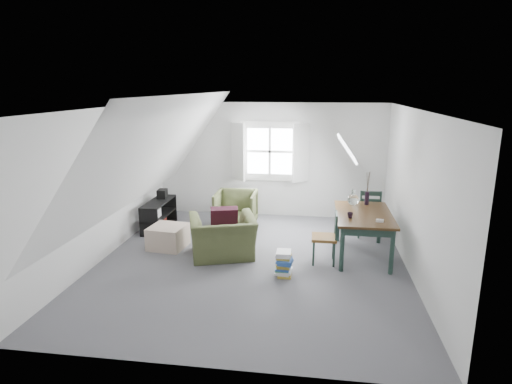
# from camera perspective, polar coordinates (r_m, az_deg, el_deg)

# --- Properties ---
(floor) EXTENTS (5.50, 5.50, 0.00)m
(floor) POSITION_cam_1_polar(r_m,az_deg,el_deg) (7.16, -0.64, -9.39)
(floor) COLOR #545459
(floor) RESTS_ON ground
(ceiling) EXTENTS (5.50, 5.50, 0.00)m
(ceiling) POSITION_cam_1_polar(r_m,az_deg,el_deg) (6.58, -0.70, 11.01)
(ceiling) COLOR white
(ceiling) RESTS_ON wall_back
(wall_back) EXTENTS (5.00, 0.00, 5.00)m
(wall_back) POSITION_cam_1_polar(r_m,az_deg,el_deg) (9.44, 1.87, 4.26)
(wall_back) COLOR silver
(wall_back) RESTS_ON ground
(wall_front) EXTENTS (5.00, 0.00, 5.00)m
(wall_front) POSITION_cam_1_polar(r_m,az_deg,el_deg) (4.19, -6.43, -8.41)
(wall_front) COLOR silver
(wall_front) RESTS_ON ground
(wall_left) EXTENTS (0.00, 5.50, 5.50)m
(wall_left) POSITION_cam_1_polar(r_m,az_deg,el_deg) (7.55, -19.77, 0.98)
(wall_left) COLOR silver
(wall_left) RESTS_ON ground
(wall_right) EXTENTS (0.00, 5.50, 5.50)m
(wall_right) POSITION_cam_1_polar(r_m,az_deg,el_deg) (6.86, 20.46, -0.34)
(wall_right) COLOR silver
(wall_right) RESTS_ON ground
(slope_left) EXTENTS (3.19, 5.50, 4.48)m
(slope_left) POSITION_cam_1_polar(r_m,az_deg,el_deg) (7.06, -13.25, 4.92)
(slope_left) COLOR white
(slope_left) RESTS_ON wall_left
(slope_right) EXTENTS (3.19, 5.50, 4.48)m
(slope_right) POSITION_cam_1_polar(r_m,az_deg,el_deg) (6.61, 12.77, 4.35)
(slope_right) COLOR white
(slope_right) RESTS_ON wall_right
(dormer_window) EXTENTS (1.71, 0.35, 1.30)m
(dormer_window) POSITION_cam_1_polar(r_m,az_deg,el_deg) (9.33, 1.83, 5.40)
(dormer_window) COLOR white
(dormer_window) RESTS_ON wall_back
(skylight) EXTENTS (0.35, 0.75, 0.47)m
(skylight) POSITION_cam_1_polar(r_m,az_deg,el_deg) (7.89, 12.04, 5.69)
(skylight) COLOR white
(skylight) RESTS_ON slope_right
(armchair_near) EXTENTS (1.32, 1.23, 0.70)m
(armchair_near) POSITION_cam_1_polar(r_m,az_deg,el_deg) (7.44, -4.43, -8.52)
(armchair_near) COLOR #434A2A
(armchair_near) RESTS_ON floor
(armchair_far) EXTENTS (0.82, 0.84, 0.76)m
(armchair_far) POSITION_cam_1_polar(r_m,az_deg,el_deg) (8.88, -2.68, -4.70)
(armchair_far) COLOR #434A2A
(armchair_far) RESTS_ON floor
(throw_pillow) EXTENTS (0.52, 0.38, 0.48)m
(throw_pillow) POSITION_cam_1_polar(r_m,az_deg,el_deg) (7.36, -4.27, -3.66)
(throw_pillow) COLOR #3C101F
(throw_pillow) RESTS_ON armchair_near
(ottoman) EXTENTS (0.67, 0.67, 0.40)m
(ottoman) POSITION_cam_1_polar(r_m,az_deg,el_deg) (7.89, -11.65, -5.87)
(ottoman) COLOR tan
(ottoman) RESTS_ON floor
(dining_table) EXTENTS (0.92, 1.53, 0.76)m
(dining_table) POSITION_cam_1_polar(r_m,az_deg,el_deg) (7.43, 14.14, -3.49)
(dining_table) COLOR #322010
(dining_table) RESTS_ON floor
(demijohn) EXTENTS (0.20, 0.20, 0.29)m
(demijohn) POSITION_cam_1_polar(r_m,az_deg,el_deg) (7.79, 12.81, -0.93)
(demijohn) COLOR silver
(demijohn) RESTS_ON dining_table
(vase_twigs) EXTENTS (0.08, 0.09, 0.60)m
(vase_twigs) POSITION_cam_1_polar(r_m,az_deg,el_deg) (7.91, 14.56, -0.70)
(vase_twigs) COLOR black
(vase_twigs) RESTS_ON dining_table
(cup) EXTENTS (0.10, 0.10, 0.09)m
(cup) POSITION_cam_1_polar(r_m,az_deg,el_deg) (7.10, 12.42, -3.38)
(cup) COLOR black
(cup) RESTS_ON dining_table
(paper_box) EXTENTS (0.13, 0.10, 0.04)m
(paper_box) POSITION_cam_1_polar(r_m,az_deg,el_deg) (7.00, 16.19, -3.69)
(paper_box) COLOR white
(paper_box) RESTS_ON dining_table
(dining_chair_far) EXTENTS (0.44, 0.44, 0.95)m
(dining_chair_far) POSITION_cam_1_polar(r_m,az_deg,el_deg) (8.48, 14.80, -2.58)
(dining_chair_far) COLOR brown
(dining_chair_far) RESTS_ON floor
(dining_chair_near) EXTENTS (0.40, 0.40, 0.86)m
(dining_chair_near) POSITION_cam_1_polar(r_m,az_deg,el_deg) (7.10, 9.36, -5.92)
(dining_chair_near) COLOR brown
(dining_chair_near) RESTS_ON floor
(media_shelf) EXTENTS (0.38, 1.13, 0.58)m
(media_shelf) POSITION_cam_1_polar(r_m,az_deg,el_deg) (8.92, -12.89, -3.21)
(media_shelf) COLOR black
(media_shelf) RESTS_ON floor
(electronics_box) EXTENTS (0.20, 0.26, 0.19)m
(electronics_box) POSITION_cam_1_polar(r_m,az_deg,el_deg) (9.07, -12.39, -0.27)
(electronics_box) COLOR black
(electronics_box) RESTS_ON media_shelf
(magazine_stack) EXTENTS (0.29, 0.34, 0.39)m
(magazine_stack) POSITION_cam_1_polar(r_m,az_deg,el_deg) (6.65, 3.75, -9.50)
(magazine_stack) COLOR #B29933
(magazine_stack) RESTS_ON floor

